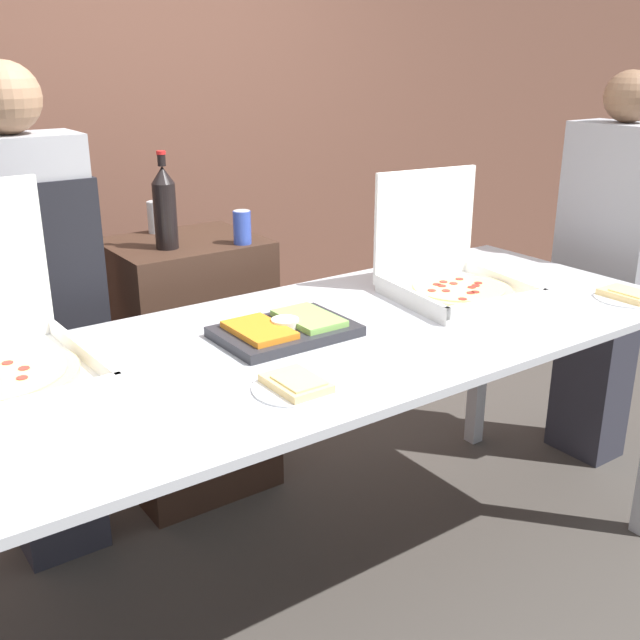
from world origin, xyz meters
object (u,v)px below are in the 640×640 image
at_px(soda_can_silver, 156,217).
at_px(soda_can_colored, 242,227).
at_px(soda_bottle, 165,207).
at_px(person_server_vest, 32,300).
at_px(pizza_box_far_left, 450,274).
at_px(veggie_tray, 285,329).
at_px(person_guest_cap, 607,268).
at_px(paper_plate_front_right, 296,385).
at_px(paper_plate_front_center, 628,295).

bearing_deg(soda_can_silver, soda_can_colored, -62.40).
height_order(soda_bottle, person_server_vest, person_server_vest).
distance_m(soda_can_silver, soda_can_colored, 0.40).
bearing_deg(pizza_box_far_left, veggie_tray, -171.67).
bearing_deg(veggie_tray, soda_can_silver, 87.86).
distance_m(pizza_box_far_left, person_guest_cap, 0.95).
xyz_separation_m(soda_bottle, soda_can_silver, (0.07, 0.25, -0.09)).
xyz_separation_m(paper_plate_front_right, veggie_tray, (0.18, 0.33, 0.01)).
distance_m(pizza_box_far_left, paper_plate_front_center, 0.60).
relative_size(veggie_tray, soda_bottle, 1.14).
xyz_separation_m(veggie_tray, soda_can_colored, (0.22, 0.63, 0.16)).
distance_m(soda_bottle, person_server_vest, 0.56).
xyz_separation_m(paper_plate_front_center, person_guest_cap, (0.48, 0.40, -0.07)).
bearing_deg(soda_can_colored, soda_bottle, 158.72).
height_order(pizza_box_far_left, soda_can_silver, pizza_box_far_left).
bearing_deg(soda_bottle, person_guest_cap, -23.12).
height_order(paper_plate_front_center, veggie_tray, veggie_tray).
bearing_deg(person_guest_cap, soda_bottle, 66.88).
bearing_deg(person_server_vest, paper_plate_front_right, 109.65).
height_order(paper_plate_front_center, soda_bottle, soda_bottle).
distance_m(pizza_box_far_left, soda_bottle, 1.03).
xyz_separation_m(soda_can_silver, person_guest_cap, (1.58, -0.96, -0.24)).
distance_m(soda_can_colored, person_server_vest, 0.77).
distance_m(paper_plate_front_center, veggie_tray, 1.20).
xyz_separation_m(pizza_box_far_left, person_guest_cap, (0.94, 0.02, -0.13)).
relative_size(veggie_tray, person_guest_cap, 0.24).
bearing_deg(person_guest_cap, paper_plate_front_right, 101.10).
relative_size(soda_bottle, person_server_vest, 0.21).
relative_size(paper_plate_front_center, person_guest_cap, 0.13).
relative_size(pizza_box_far_left, soda_can_colored, 3.84).
distance_m(paper_plate_front_right, veggie_tray, 0.37).
bearing_deg(soda_can_silver, person_server_vest, -152.28).
distance_m(veggie_tray, soda_can_silver, 1.00).
xyz_separation_m(paper_plate_front_right, soda_can_silver, (0.21, 1.31, 0.17)).
relative_size(paper_plate_front_right, person_server_vest, 0.13).
distance_m(paper_plate_front_center, soda_can_silver, 1.76).
relative_size(soda_can_silver, person_server_vest, 0.07).
xyz_separation_m(veggie_tray, person_server_vest, (-0.54, 0.68, 0.01)).
bearing_deg(paper_plate_front_center, person_server_vest, 147.77).
relative_size(veggie_tray, soda_can_colored, 3.17).
height_order(pizza_box_far_left, paper_plate_front_center, pizza_box_far_left).
height_order(paper_plate_front_center, person_server_vest, person_server_vest).
bearing_deg(paper_plate_front_center, soda_bottle, 136.72).
distance_m(paper_plate_front_right, person_server_vest, 1.07).
bearing_deg(soda_can_colored, soda_can_silver, 117.60).
height_order(veggie_tray, soda_bottle, soda_bottle).
bearing_deg(paper_plate_front_right, person_guest_cap, 11.10).
relative_size(paper_plate_front_right, person_guest_cap, 0.13).
relative_size(veggie_tray, person_server_vest, 0.23).
xyz_separation_m(pizza_box_far_left, person_server_vest, (-1.22, 0.67, -0.04)).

